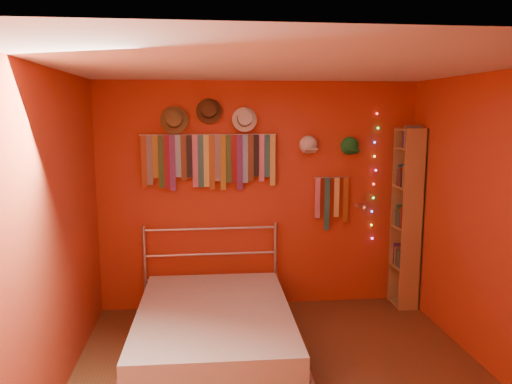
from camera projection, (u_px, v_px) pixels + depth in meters
name	position (u px, v px, depth m)	size (l,w,h in m)	color
back_wall	(259.00, 196.00, 5.51)	(3.50, 0.02, 2.50)	maroon
right_wall	(502.00, 228.00, 3.99)	(0.02, 3.50, 2.50)	maroon
left_wall	(48.00, 241.00, 3.60)	(0.02, 3.50, 2.50)	maroon
ceiling	(289.00, 66.00, 3.59)	(3.50, 3.50, 0.02)	white
tie_rack	(209.00, 159.00, 5.32)	(1.45, 0.03, 0.60)	silver
small_tie_rack	(332.00, 198.00, 5.54)	(0.40, 0.03, 0.60)	silver
fedora_olive	(174.00, 119.00, 5.18)	(0.29, 0.16, 0.29)	brown
fedora_brown	(209.00, 110.00, 5.21)	(0.27, 0.15, 0.27)	#432C18
fedora_white	(245.00, 119.00, 5.27)	(0.26, 0.14, 0.26)	silver
cap_white	(308.00, 145.00, 5.43)	(0.19, 0.24, 0.19)	silver
cap_green	(350.00, 146.00, 5.48)	(0.19, 0.24, 0.19)	#1C7E30
fairy_lights	(374.00, 177.00, 5.59)	(0.06, 0.02, 1.43)	#FF3333
reading_lamp	(363.00, 207.00, 5.41)	(0.07, 0.32, 0.09)	silver
bookshelf	(410.00, 217.00, 5.52)	(0.25, 0.34, 2.00)	olive
bed	(214.00, 329.00, 4.52)	(1.51, 2.02, 0.97)	silver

